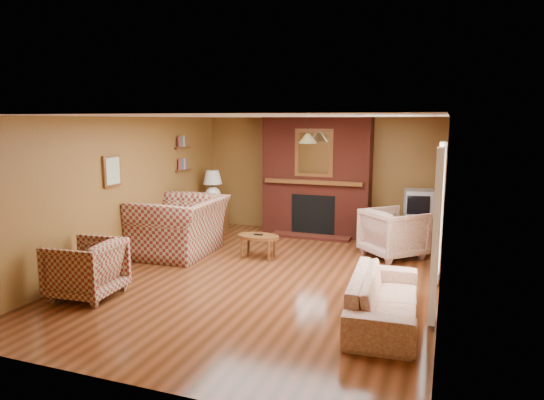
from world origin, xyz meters
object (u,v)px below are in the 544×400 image
at_px(side_table, 213,217).
at_px(tv_stand, 418,230).
at_px(plaid_armchair, 86,269).
at_px(crt_tv, 419,203).
at_px(table_lamp, 213,184).
at_px(plaid_loveseat, 180,226).
at_px(floral_armchair, 394,233).
at_px(floral_sofa, 384,298).
at_px(coffee_table, 258,238).
at_px(fireplace, 316,177).

height_order(side_table, tv_stand, side_table).
bearing_deg(plaid_armchair, crt_tv, 133.35).
xyz_separation_m(table_lamp, tv_stand, (4.15, 0.35, -0.73)).
xyz_separation_m(plaid_loveseat, floral_armchair, (3.56, 1.11, -0.08)).
relative_size(plaid_loveseat, plaid_armchair, 1.81).
distance_m(floral_armchair, tv_stand, 1.08).
bearing_deg(floral_sofa, table_lamp, 45.52).
height_order(plaid_armchair, crt_tv, crt_tv).
bearing_deg(plaid_armchair, plaid_loveseat, 173.20).
bearing_deg(plaid_loveseat, coffee_table, 97.97).
bearing_deg(fireplace, side_table, -165.71).
height_order(plaid_armchair, tv_stand, plaid_armchair).
bearing_deg(tv_stand, floral_armchair, -112.33).
bearing_deg(coffee_table, floral_sofa, -39.60).
relative_size(coffee_table, side_table, 1.15).
xyz_separation_m(plaid_loveseat, plaid_armchair, (-0.10, -2.26, -0.11)).
height_order(coffee_table, table_lamp, table_lamp).
relative_size(plaid_armchair, crt_tv, 1.42).
distance_m(fireplace, crt_tv, 2.09).
bearing_deg(tv_stand, plaid_armchair, -135.86).
distance_m(plaid_loveseat, plaid_armchair, 2.27).
height_order(tv_stand, crt_tv, crt_tv).
relative_size(plaid_armchair, floral_sofa, 0.44).
height_order(fireplace, crt_tv, fireplace).
bearing_deg(side_table, crt_tv, 4.74).
distance_m(fireplace, plaid_loveseat, 3.04).
bearing_deg(crt_tv, tv_stand, 90.00).
distance_m(plaid_armchair, side_table, 4.04).
relative_size(floral_sofa, side_table, 2.99).
height_order(floral_armchair, crt_tv, crt_tv).
xyz_separation_m(coffee_table, side_table, (-1.63, 1.52, -0.02)).
xyz_separation_m(plaid_armchair, tv_stand, (4.00, 4.39, -0.11)).
height_order(floral_sofa, side_table, side_table).
relative_size(fireplace, plaid_loveseat, 1.56).
bearing_deg(crt_tv, coffee_table, -143.49).
bearing_deg(side_table, plaid_armchair, -87.87).
xyz_separation_m(fireplace, crt_tv, (2.05, -0.19, -0.38)).
xyz_separation_m(plaid_loveseat, crt_tv, (3.90, 2.12, 0.30)).
bearing_deg(tv_stand, fireplace, 171.34).
xyz_separation_m(plaid_loveseat, table_lamp, (-0.25, 1.78, 0.51)).
distance_m(side_table, table_lamp, 0.69).
xyz_separation_m(coffee_table, crt_tv, (2.52, 1.86, 0.47)).
xyz_separation_m(plaid_loveseat, tv_stand, (3.90, 2.13, -0.22)).
height_order(fireplace, plaid_loveseat, fireplace).
bearing_deg(table_lamp, floral_armchair, -9.87).
relative_size(fireplace, crt_tv, 4.01).
bearing_deg(side_table, floral_armchair, -9.87).
bearing_deg(side_table, fireplace, 14.29).
bearing_deg(crt_tv, side_table, -175.26).
xyz_separation_m(floral_sofa, table_lamp, (-4.00, 3.48, 0.73)).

